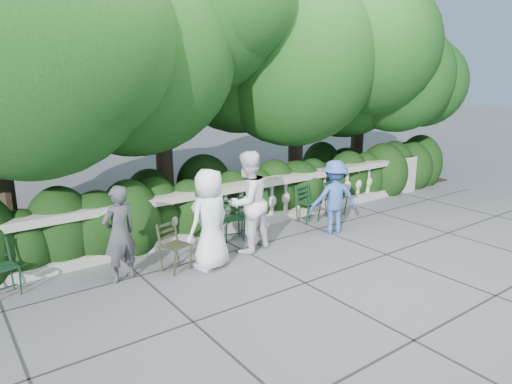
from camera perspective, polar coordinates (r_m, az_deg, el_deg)
ground at (r=8.37m, az=4.08°, el=-8.02°), size 90.00×90.00×0.00m
balustrade at (r=9.57m, az=-2.83°, el=-2.02°), size 12.00×0.44×1.00m
shrub_hedge at (r=10.70m, az=-6.34°, el=-3.05°), size 15.00×2.60×1.70m
tree_canopy at (r=10.76m, az=-4.16°, el=18.46°), size 15.04×6.52×6.78m
chair_a at (r=7.78m, az=-28.50°, el=-11.63°), size 0.53×0.56×0.84m
chair_b at (r=9.05m, az=-2.64°, el=-6.26°), size 0.56×0.58×0.84m
chair_d at (r=10.77m, az=10.56°, el=-3.09°), size 0.58×0.60×0.84m
chair_e at (r=9.26m, az=-0.69°, el=-5.76°), size 0.60×0.62×0.84m
chair_f at (r=10.22m, az=7.02°, el=-3.90°), size 0.44×0.48×0.84m
chair_weathered at (r=7.80m, az=-9.18°, el=-9.91°), size 0.55×0.58×0.84m
person_businessman at (r=7.64m, az=-5.81°, el=-3.43°), size 0.96×0.75×1.72m
person_woman_grey at (r=7.48m, az=-16.71°, el=-5.01°), size 0.64×0.50×1.56m
person_casual_man at (r=8.34m, az=-1.03°, el=-1.26°), size 1.04×0.88×1.88m
person_older_blue at (r=9.49m, az=9.72°, el=-0.62°), size 1.13×0.90×1.53m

